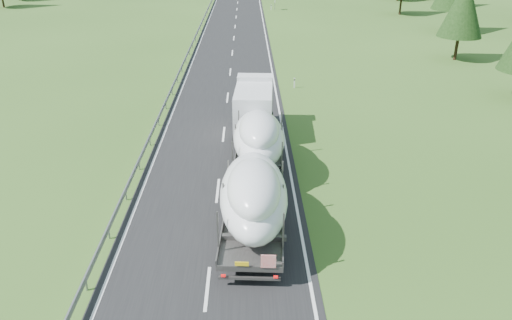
{
  "coord_description": "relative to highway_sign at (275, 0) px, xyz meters",
  "views": [
    {
      "loc": [
        1.83,
        -17.57,
        14.58
      ],
      "look_at": [
        2.32,
        8.68,
        2.19
      ],
      "focal_mm": 35.0,
      "sensor_mm": 36.0,
      "label": 1
    }
  ],
  "objects": [
    {
      "name": "boat_truck",
      "position": [
        -4.88,
        -70.5,
        0.62
      ],
      "size": [
        3.88,
        21.36,
        4.39
      ],
      "color": "silver",
      "rests_on": "ground"
    },
    {
      "name": "highway_sign",
      "position": [
        0.0,
        0.0,
        0.0
      ],
      "size": [
        0.08,
        0.9,
        2.6
      ],
      "color": "slate",
      "rests_on": "ground"
    },
    {
      "name": "ground",
      "position": [
        -7.2,
        -80.0,
        -1.81
      ],
      "size": [
        400.0,
        400.0,
        0.0
      ],
      "primitive_type": "plane",
      "color": "#30531B",
      "rests_on": "ground"
    }
  ]
}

